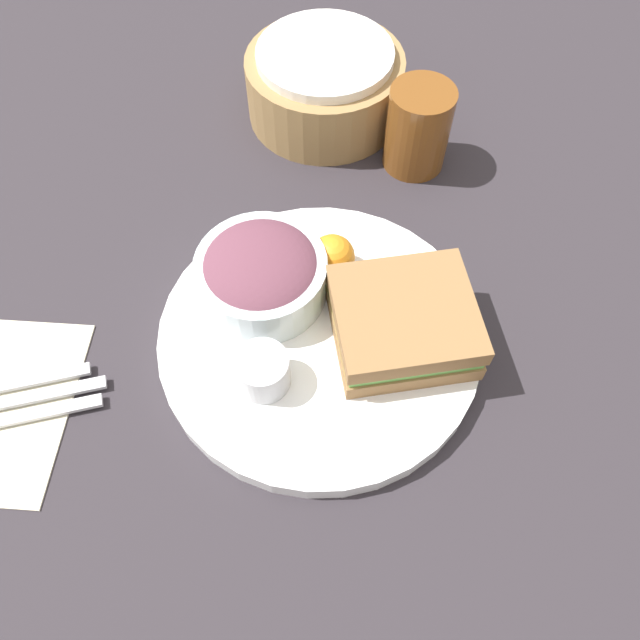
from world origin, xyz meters
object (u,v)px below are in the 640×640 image
at_px(salad_bowl, 261,273).
at_px(drink_glass, 418,129).
at_px(plate, 320,336).
at_px(sandwich, 403,322).
at_px(dressing_cup, 263,371).
at_px(bread_basket, 325,84).

bearing_deg(salad_bowl, drink_glass, 54.17).
distance_m(plate, sandwich, 0.09).
bearing_deg(drink_glass, salad_bowl, -125.83).
xyz_separation_m(plate, sandwich, (0.08, 0.00, 0.04)).
xyz_separation_m(plate, salad_bowl, (-0.06, 0.04, 0.04)).
bearing_deg(dressing_cup, drink_glass, 65.73).
xyz_separation_m(sandwich, bread_basket, (-0.10, 0.33, -0.00)).
xyz_separation_m(drink_glass, bread_basket, (-0.11, 0.08, -0.01)).
bearing_deg(salad_bowl, sandwich, -17.22).
bearing_deg(dressing_cup, bread_basket, 85.65).
bearing_deg(dressing_cup, sandwich, 24.68).
height_order(plate, bread_basket, bread_basket).
relative_size(dressing_cup, drink_glass, 0.49).
height_order(salad_bowl, dressing_cup, salad_bowl).
xyz_separation_m(sandwich, salad_bowl, (-0.14, 0.04, 0.00)).
xyz_separation_m(plate, dressing_cup, (-0.05, -0.06, 0.03)).
bearing_deg(drink_glass, bread_basket, 144.95).
bearing_deg(sandwich, dressing_cup, -155.32).
xyz_separation_m(sandwich, dressing_cup, (-0.13, -0.06, -0.01)).
bearing_deg(salad_bowl, plate, -35.86).
bearing_deg(dressing_cup, salad_bowl, 97.09).
distance_m(sandwich, dressing_cup, 0.14).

